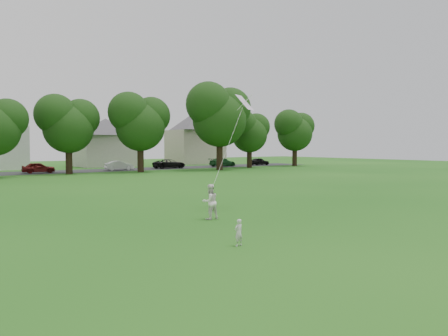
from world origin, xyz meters
TOP-DOWN VIEW (x-y plane):
  - ground at (0.00, 0.00)m, footprint 160.00×160.00m
  - street at (0.00, 42.00)m, footprint 90.00×7.00m
  - toddler at (-0.08, -0.98)m, footprint 0.33×0.24m
  - older_boy at (1.99, 3.65)m, footprint 0.75×0.59m
  - kite at (3.70, 4.58)m, footprint 2.34×1.50m
  - tree_row at (5.99, 35.51)m, footprint 81.07×9.38m
  - parked_cars at (5.68, 41.00)m, footprint 71.53×2.20m

SIDE VIEW (x-z plane):
  - ground at x=0.00m, z-range 0.00..0.00m
  - street at x=0.00m, z-range 0.00..0.01m
  - toddler at x=-0.08m, z-range 0.00..0.86m
  - parked_cars at x=5.68m, z-range -0.01..1.24m
  - older_boy at x=1.99m, z-range 0.00..1.52m
  - kite at x=3.70m, z-range 0.34..6.10m
  - tree_row at x=5.99m, z-range 0.43..11.93m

